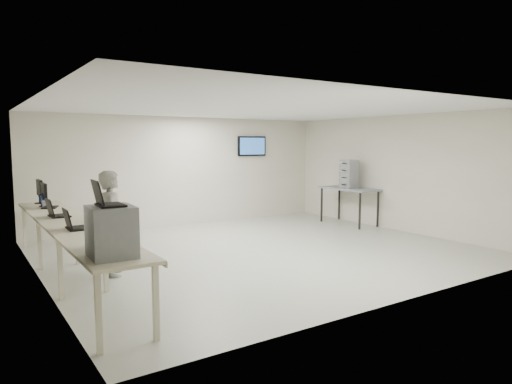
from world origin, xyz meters
TOP-DOWN VIEW (x-y plane):
  - room at (0.03, 0.06)m, footprint 8.01×7.01m
  - workbench at (-3.59, 0.00)m, footprint 0.76×6.00m
  - equipment_box at (-3.65, -2.51)m, footprint 0.48×0.55m
  - laptop_on_box at (-3.71, -2.51)m, footprint 0.31×0.37m
  - laptop_0 at (-3.65, -2.01)m, footprint 0.39×0.42m
  - laptop_1 at (-3.65, -0.63)m, footprint 0.32×0.39m
  - laptop_2 at (-3.66, 0.71)m, footprint 0.35×0.42m
  - laptop_3 at (-3.60, 1.94)m, footprint 0.40×0.42m
  - monitor_near at (-3.60, 2.22)m, footprint 0.21×0.46m
  - monitor_far at (-3.60, 2.75)m, footprint 0.22×0.49m
  - soldier at (-2.96, -0.10)m, footprint 0.55×0.70m
  - side_table at (3.60, 1.21)m, footprint 0.75×1.61m
  - storage_bins at (3.58, 1.21)m, footprint 0.35×0.39m

SIDE VIEW (x-z plane):
  - workbench at x=-3.59m, z-range 0.38..1.28m
  - soldier at x=-2.96m, z-range 0.00..1.69m
  - side_table at x=3.60m, z-range 0.41..1.37m
  - laptop_3 at x=-3.60m, z-range 0.83..1.11m
  - laptop_0 at x=-3.65m, z-range 0.83..1.11m
  - laptop_1 at x=-3.65m, z-range 0.83..1.13m
  - laptop_2 at x=-3.66m, z-range 0.82..1.14m
  - equipment_box at x=-3.65m, z-range 0.90..1.45m
  - monitor_near at x=-3.60m, z-range 0.95..1.40m
  - monitor_far at x=-3.60m, z-range 0.95..1.44m
  - storage_bins at x=3.58m, z-range 0.96..1.70m
  - room at x=0.03m, z-range 0.01..2.82m
  - laptop_on_box at x=-3.71m, z-range 1.38..1.66m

